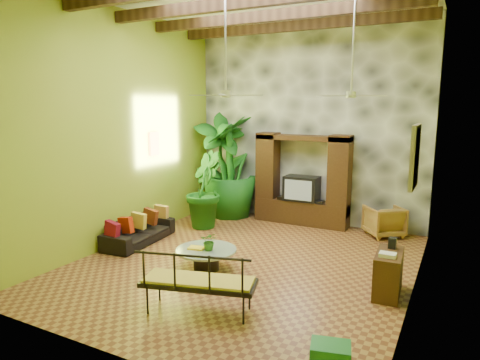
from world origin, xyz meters
The scene contains 22 objects.
ground centered at (0.00, 0.00, 0.00)m, with size 7.00×7.00×0.00m, color brown.
back_wall centered at (0.00, 3.50, 2.50)m, with size 6.00×0.02×5.00m, color #95B328.
left_wall centered at (-3.00, 0.00, 2.50)m, with size 0.02×7.00×5.00m, color #95B328.
right_wall centered at (3.00, 0.00, 2.50)m, with size 0.02×7.00×5.00m, color #95B328.
stone_accent_wall centered at (0.00, 3.44, 2.50)m, with size 5.98×0.10×4.98m, color #383A40.
ceiling_beams centered at (0.00, 0.00, 4.78)m, with size 5.95×5.36×0.22m.
entertainment_center centered at (0.00, 3.14, 0.97)m, with size 2.40×0.55×2.30m.
ceiling_fan_front centered at (-0.20, -0.40, 3.40)m, with size 1.28×1.28×1.86m.
ceiling_fan_back centered at (1.60, 1.20, 3.40)m, with size 1.28×1.28×1.86m.
wall_art_mask centered at (-2.96, 1.00, 2.10)m, with size 0.06×0.32×0.55m, color gold.
wall_art_painting centered at (2.96, -0.60, 2.30)m, with size 0.06×0.70×0.90m, color #274D90.
sofa centered at (-2.65, 0.00, 0.27)m, with size 1.85×0.72×0.54m, color black.
wicker_armchair centered at (2.06, 3.03, 0.35)m, with size 0.76×0.78×0.71m, color olive.
tall_plant_a centered at (-2.27, 2.99, 1.41)m, with size 1.48×1.00×2.81m, color #185C1A.
tall_plant_b centered at (-2.07, 1.74, 0.94)m, with size 1.04×0.84×1.88m, color #175616.
tall_plant_c centered at (-1.99, 2.97, 1.36)m, with size 1.52×1.52×2.72m, color #19601C.
coffee_table centered at (-0.49, -0.65, 0.26)m, with size 1.12×1.12×0.40m.
centerpiece_plant centered at (-0.40, -0.67, 0.57)m, with size 0.31×0.27×0.34m, color #2A641A.
yellow_tray centered at (-0.65, -0.73, 0.42)m, with size 0.29×0.21×0.03m, color gold.
iron_bench centered at (0.28, -2.16, 0.53)m, with size 1.77×1.04×0.57m.
side_console centered at (2.65, -0.17, 0.35)m, with size 0.39×0.87×0.70m, color #3E2513.
green_bin centered at (2.42, -2.68, 0.19)m, with size 0.44×0.33×0.39m, color #207B29.
Camera 1 is at (3.56, -7.01, 3.03)m, focal length 32.00 mm.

